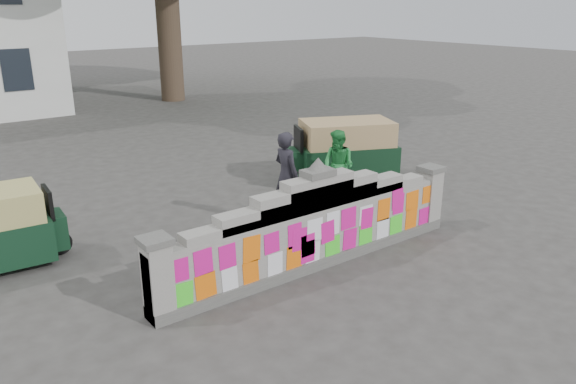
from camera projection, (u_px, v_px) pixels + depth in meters
name	position (u px, v px, depth m)	size (l,w,h in m)	color
ground	(316.00, 265.00, 10.11)	(100.00, 100.00, 0.00)	#383533
parapet_wall	(317.00, 227.00, 9.86)	(6.48, 0.44, 2.01)	#4C4C49
cyclist_bike	(287.00, 203.00, 11.64)	(0.71, 2.02, 1.06)	black
cyclist_rider	(286.00, 187.00, 11.52)	(0.66, 0.43, 1.80)	black
pedestrian	(338.00, 166.00, 13.20)	(0.82, 0.64, 1.69)	#258B3E
rickshaw_right	(344.00, 150.00, 14.62)	(2.98, 2.24, 1.61)	black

